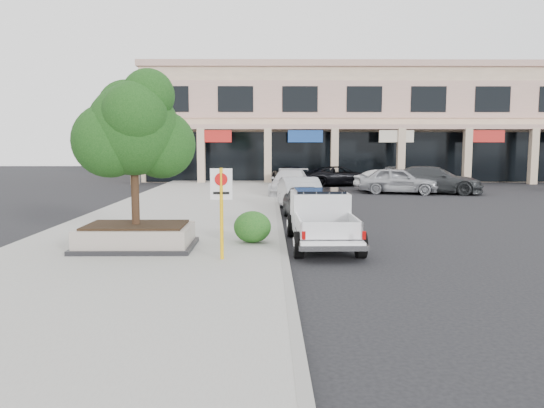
# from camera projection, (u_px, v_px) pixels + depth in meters

# --- Properties ---
(ground) EXTENTS (120.00, 120.00, 0.00)m
(ground) POSITION_uv_depth(u_px,v_px,m) (348.00, 268.00, 13.08)
(ground) COLOR black
(ground) RESTS_ON ground
(sidewalk) EXTENTS (8.00, 52.00, 0.15)m
(sidewalk) POSITION_uv_depth(u_px,v_px,m) (170.00, 227.00, 19.00)
(sidewalk) COLOR gray
(sidewalk) RESTS_ON ground
(curb) EXTENTS (0.20, 52.00, 0.15)m
(curb) POSITION_uv_depth(u_px,v_px,m) (280.00, 227.00, 19.02)
(curb) COLOR gray
(curb) RESTS_ON ground
(strip_mall) EXTENTS (40.55, 12.43, 9.50)m
(strip_mall) POSITION_uv_depth(u_px,v_px,m) (382.00, 124.00, 46.31)
(strip_mall) COLOR tan
(strip_mall) RESTS_ON ground
(planter) EXTENTS (3.20, 2.20, 0.68)m
(planter) POSITION_uv_depth(u_px,v_px,m) (136.00, 236.00, 14.77)
(planter) COLOR black
(planter) RESTS_ON sidewalk
(planter_tree) EXTENTS (2.90, 2.55, 4.00)m
(planter_tree) POSITION_uv_depth(u_px,v_px,m) (140.00, 130.00, 14.59)
(planter_tree) COLOR #312113
(planter_tree) RESTS_ON planter
(no_parking_sign) EXTENTS (0.55, 0.09, 2.30)m
(no_parking_sign) POSITION_uv_depth(u_px,v_px,m) (221.00, 201.00, 13.22)
(no_parking_sign) COLOR #FFBA0D
(no_parking_sign) RESTS_ON sidewalk
(hedge) EXTENTS (1.10, 0.99, 0.93)m
(hedge) POSITION_uv_depth(u_px,v_px,m) (252.00, 227.00, 15.55)
(hedge) COLOR #144814
(hedge) RESTS_ON sidewalk
(pickup_truck) EXTENTS (1.99, 5.20, 1.63)m
(pickup_truck) POSITION_uv_depth(u_px,v_px,m) (323.00, 219.00, 15.81)
(pickup_truck) COLOR white
(pickup_truck) RESTS_ON ground
(curb_car_a) EXTENTS (2.08, 4.23, 1.39)m
(curb_car_a) POSITION_uv_depth(u_px,v_px,m) (307.00, 203.00, 21.28)
(curb_car_a) COLOR #333639
(curb_car_a) RESTS_ON ground
(curb_car_b) EXTENTS (2.11, 4.76, 1.52)m
(curb_car_b) POSITION_uv_depth(u_px,v_px,m) (301.00, 195.00, 23.97)
(curb_car_b) COLOR #A7A9AF
(curb_car_b) RESTS_ON ground
(curb_car_c) EXTENTS (2.81, 5.58, 1.55)m
(curb_car_c) POSITION_uv_depth(u_px,v_px,m) (290.00, 182.00, 31.15)
(curb_car_c) COLOR silver
(curb_car_c) RESTS_ON ground
(curb_car_d) EXTENTS (2.94, 5.45, 1.45)m
(curb_car_d) POSITION_uv_depth(u_px,v_px,m) (292.00, 177.00, 36.75)
(curb_car_d) COLOR black
(curb_car_d) RESTS_ON ground
(lot_car_a) EXTENTS (5.12, 3.10, 1.63)m
(lot_car_a) POSITION_uv_depth(u_px,v_px,m) (398.00, 180.00, 32.35)
(lot_car_a) COLOR #A1A3A9
(lot_car_a) RESTS_ON ground
(lot_car_b) EXTENTS (4.24, 2.01, 1.34)m
(lot_car_b) POSITION_uv_depth(u_px,v_px,m) (387.00, 180.00, 34.44)
(lot_car_b) COLOR silver
(lot_car_b) RESTS_ON ground
(lot_car_c) EXTENTS (6.19, 4.25, 1.66)m
(lot_car_c) POSITION_uv_depth(u_px,v_px,m) (434.00, 180.00, 32.58)
(lot_car_c) COLOR #2B2E30
(lot_car_c) RESTS_ON ground
(lot_car_d) EXTENTS (5.53, 3.41, 1.43)m
(lot_car_d) POSITION_uv_depth(u_px,v_px,m) (340.00, 176.00, 38.47)
(lot_car_d) COLOR black
(lot_car_d) RESTS_ON ground
(lot_car_e) EXTENTS (4.86, 3.22, 1.54)m
(lot_car_e) POSITION_uv_depth(u_px,v_px,m) (423.00, 178.00, 35.36)
(lot_car_e) COLOR gray
(lot_car_e) RESTS_ON ground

